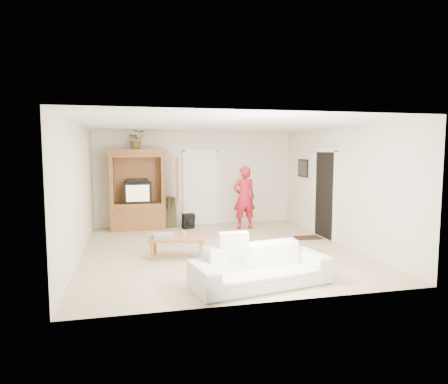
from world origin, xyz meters
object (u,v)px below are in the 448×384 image
object	(u,v)px
armoire	(139,195)
man	(244,198)
coffee_table	(177,239)
sofa	(260,266)

from	to	relation	value
armoire	man	xyz separation A→B (m)	(2.72, -0.61, -0.08)
man	armoire	bearing A→B (deg)	-14.51
man	coffee_table	xyz separation A→B (m)	(-2.05, -2.44, -0.48)
man	sofa	bearing A→B (deg)	75.28
armoire	coffee_table	xyz separation A→B (m)	(0.67, -3.05, -0.56)
armoire	sofa	world-z (taller)	armoire
sofa	coffee_table	world-z (taller)	sofa
coffee_table	sofa	bearing A→B (deg)	-50.24
man	sofa	world-z (taller)	man
sofa	coffee_table	xyz separation A→B (m)	(-1.05, 1.95, 0.04)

